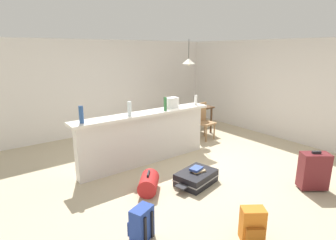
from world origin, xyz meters
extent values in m
cube|color=#BCAD8E|center=(0.00, 0.00, -0.03)|extent=(13.00, 13.00, 0.05)
cube|color=silver|center=(0.00, 3.05, 1.25)|extent=(6.60, 0.10, 2.50)
cube|color=silver|center=(3.05, 0.30, 1.25)|extent=(0.10, 6.00, 2.50)
cube|color=silver|center=(-0.65, 0.45, 0.50)|extent=(2.80, 0.20, 1.01)
cube|color=white|center=(-0.65, 0.45, 1.03)|extent=(2.96, 0.40, 0.05)
cylinder|color=#284C89|center=(-1.91, 0.43, 1.20)|extent=(0.08, 0.08, 0.29)
cylinder|color=silver|center=(-1.02, 0.39, 1.19)|extent=(0.08, 0.08, 0.27)
cylinder|color=#2D6B38|center=(-0.23, 0.35, 1.19)|extent=(0.06, 0.06, 0.28)
cylinder|color=silver|center=(0.65, 0.43, 1.16)|extent=(0.07, 0.07, 0.22)
cube|color=silver|center=(0.03, 0.50, 1.17)|extent=(0.26, 0.18, 0.22)
cube|color=#4C331E|center=(1.41, 1.47, 0.72)|extent=(1.10, 0.80, 0.04)
cylinder|color=#4C331E|center=(0.92, 1.13, 0.35)|extent=(0.06, 0.06, 0.70)
cylinder|color=#4C331E|center=(1.90, 1.13, 0.35)|extent=(0.06, 0.06, 0.70)
cylinder|color=#4C331E|center=(0.92, 1.81, 0.35)|extent=(0.06, 0.06, 0.70)
cylinder|color=#4C331E|center=(1.90, 1.81, 0.35)|extent=(0.06, 0.06, 0.70)
cube|color=#9E754C|center=(1.39, 0.82, 0.43)|extent=(0.43, 0.43, 0.04)
cube|color=#9E754C|center=(1.37, 1.00, 0.69)|extent=(0.40, 0.07, 0.48)
cylinder|color=#9E754C|center=(1.24, 0.65, 0.21)|extent=(0.04, 0.04, 0.41)
cylinder|color=#9E754C|center=(1.56, 0.68, 0.21)|extent=(0.04, 0.04, 0.41)
cylinder|color=#9E754C|center=(1.21, 0.97, 0.21)|extent=(0.04, 0.04, 0.41)
cylinder|color=#9E754C|center=(1.53, 1.00, 0.21)|extent=(0.04, 0.04, 0.41)
cylinder|color=black|center=(1.33, 1.46, 2.25)|extent=(0.01, 0.01, 0.49)
cone|color=white|center=(1.33, 1.46, 1.96)|extent=(0.34, 0.34, 0.14)
sphere|color=white|center=(1.33, 1.46, 1.88)|extent=(0.07, 0.07, 0.07)
cube|color=black|center=(-0.43, -0.81, 0.11)|extent=(0.77, 0.62, 0.22)
cube|color=gray|center=(-0.43, -0.81, 0.11)|extent=(0.78, 0.63, 0.02)
cube|color=#2D2D33|center=(-0.83, -0.90, 0.11)|extent=(0.18, 0.21, 0.02)
cube|color=#233D93|center=(-1.91, -1.45, 0.21)|extent=(0.33, 0.27, 0.42)
cube|color=navy|center=(-1.95, -1.35, 0.14)|extent=(0.23, 0.14, 0.19)
cube|color=black|center=(-1.81, -1.52, 0.19)|extent=(0.04, 0.04, 0.36)
cube|color=black|center=(-1.94, -1.57, 0.19)|extent=(0.04, 0.04, 0.36)
cube|color=maroon|center=(0.98, -2.10, 0.33)|extent=(0.50, 0.45, 0.60)
cylinder|color=black|center=(0.82, -1.98, 0.03)|extent=(0.07, 0.06, 0.06)
cylinder|color=black|center=(1.13, -2.21, 0.03)|extent=(0.07, 0.06, 0.06)
cube|color=#232328|center=(0.98, -2.10, 0.65)|extent=(0.14, 0.12, 0.04)
cylinder|color=red|center=(-1.23, -0.55, 0.15)|extent=(0.54, 0.56, 0.30)
cube|color=black|center=(-1.23, -0.55, 0.32)|extent=(0.15, 0.17, 0.04)
cube|color=orange|center=(-0.85, -2.26, 0.21)|extent=(0.33, 0.31, 0.42)
cube|color=#AB5918|center=(-0.92, -2.35, 0.14)|extent=(0.21, 0.18, 0.19)
cube|color=black|center=(-0.85, -2.14, 0.19)|extent=(0.04, 0.04, 0.36)
cube|color=black|center=(-0.74, -2.22, 0.19)|extent=(0.04, 0.04, 0.36)
cube|color=tan|center=(-0.39, -0.82, 0.23)|extent=(0.24, 0.19, 0.03)
cube|color=#334C99|center=(-0.42, -0.79, 0.27)|extent=(0.26, 0.22, 0.04)
camera|label=1|loc=(-3.36, -3.91, 2.25)|focal=28.88mm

